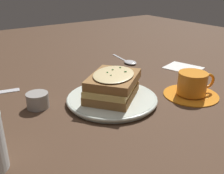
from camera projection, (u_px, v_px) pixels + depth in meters
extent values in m
plane|color=#473021|center=(118.00, 102.00, 0.68)|extent=(2.40, 2.40, 0.00)
cylinder|color=silver|center=(112.00, 99.00, 0.68)|extent=(0.22, 0.22, 0.01)
torus|color=silver|center=(112.00, 98.00, 0.68)|extent=(0.24, 0.24, 0.01)
cube|color=olive|center=(112.00, 93.00, 0.67)|extent=(0.18, 0.18, 0.02)
cube|color=#E0C16B|center=(112.00, 87.00, 0.67)|extent=(0.17, 0.18, 0.01)
cube|color=olive|center=(114.00, 79.00, 0.66)|extent=(0.18, 0.18, 0.02)
ellipsoid|color=beige|center=(114.00, 74.00, 0.66)|extent=(0.16, 0.17, 0.01)
cube|color=#2D6028|center=(110.00, 75.00, 0.64)|extent=(0.00, 0.00, 0.00)
cube|color=#2D6028|center=(126.00, 72.00, 0.66)|extent=(0.01, 0.01, 0.00)
cube|color=#2D6028|center=(120.00, 67.00, 0.69)|extent=(0.01, 0.00, 0.00)
cube|color=#2D6028|center=(113.00, 70.00, 0.68)|extent=(0.00, 0.01, 0.00)
cube|color=#2D6028|center=(107.00, 72.00, 0.66)|extent=(0.01, 0.00, 0.00)
cylinder|color=orange|center=(191.00, 94.00, 0.72)|extent=(0.15, 0.15, 0.01)
cylinder|color=orange|center=(192.00, 83.00, 0.71)|extent=(0.08, 0.08, 0.06)
cylinder|color=#381E0F|center=(193.00, 75.00, 0.70)|extent=(0.06, 0.06, 0.00)
torus|color=orange|center=(208.00, 81.00, 0.72)|extent=(0.02, 0.04, 0.04)
cube|color=silver|center=(6.00, 91.00, 0.74)|extent=(0.04, 0.07, 0.00)
cube|color=#333335|center=(10.00, 89.00, 0.75)|extent=(0.01, 0.04, 0.00)
cube|color=#333335|center=(10.00, 90.00, 0.75)|extent=(0.01, 0.04, 0.00)
cube|color=#333335|center=(10.00, 91.00, 0.74)|extent=(0.01, 0.04, 0.00)
cube|color=silver|center=(120.00, 58.00, 1.05)|extent=(0.11, 0.02, 0.00)
ellipsoid|color=silver|center=(130.00, 62.00, 0.98)|extent=(0.06, 0.05, 0.01)
cube|color=white|center=(183.00, 68.00, 0.93)|extent=(0.14, 0.13, 0.00)
cylinder|color=gray|center=(38.00, 100.00, 0.65)|extent=(0.05, 0.05, 0.04)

